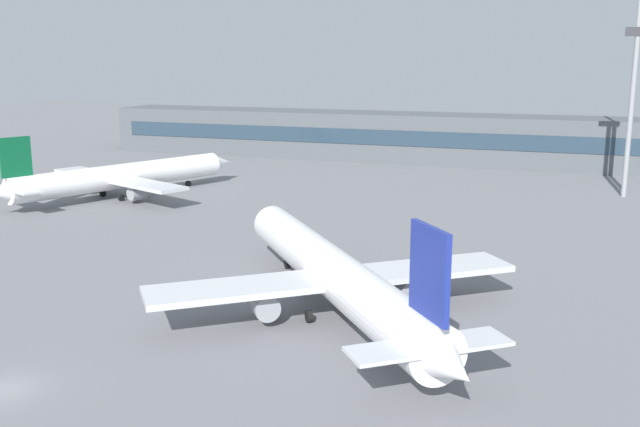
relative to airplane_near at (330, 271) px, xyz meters
name	(u,v)px	position (x,y,z in m)	size (l,w,h in m)	color
ground_plane	(275,237)	(-13.50, 20.04, -3.13)	(400.00, 400.00, 0.00)	slate
terminal_building	(409,137)	(-13.50, 83.58, 1.38)	(121.32, 12.13, 9.00)	#4C5156
airplane_near	(330,271)	(0.00, 0.00, 0.00)	(29.30, 33.96, 10.25)	silver
airplane_mid	(124,176)	(-42.82, 34.11, -0.17)	(26.80, 37.31, 9.69)	white
floodlight_tower_west	(632,99)	(23.60, 58.59, 10.53)	(3.20, 0.80, 23.36)	gray
floodlight_tower_east	(634,71)	(23.85, 63.86, 14.29)	(3.20, 0.80, 30.64)	gray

